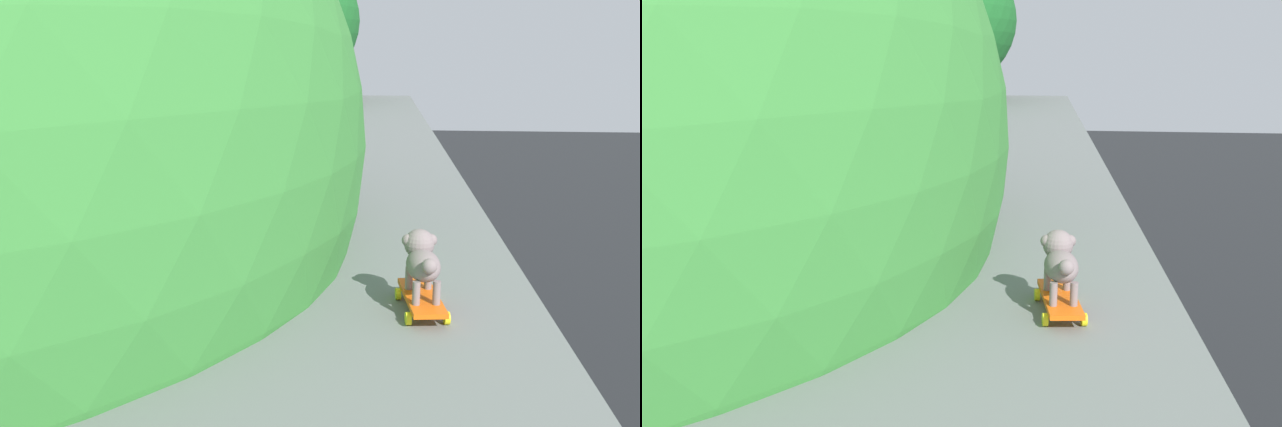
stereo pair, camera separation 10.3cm
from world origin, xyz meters
TOP-DOWN VIEW (x-y plane):
  - car_black_fifth at (-4.01, 10.14)m, footprint 1.96×4.52m
  - car_green_sixth at (-7.13, 14.55)m, footprint 1.83×4.12m
  - city_bus at (-7.59, 27.50)m, footprint 2.62×11.03m
  - roadside_tree_far at (-2.00, 15.18)m, footprint 5.66×5.66m
  - toy_skateboard at (1.50, 2.47)m, footprint 0.24×0.49m
  - small_dog at (1.50, 2.49)m, footprint 0.19×0.39m

SIDE VIEW (x-z plane):
  - car_black_fifth at x=-4.01m, z-range -0.01..1.38m
  - car_green_sixth at x=-7.13m, z-range -0.01..1.53m
  - city_bus at x=-7.59m, z-range 0.22..3.78m
  - toy_skateboard at x=1.50m, z-range 6.20..6.29m
  - small_dog at x=1.50m, z-range 6.29..6.59m
  - roadside_tree_far at x=-2.00m, z-range 2.96..12.93m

